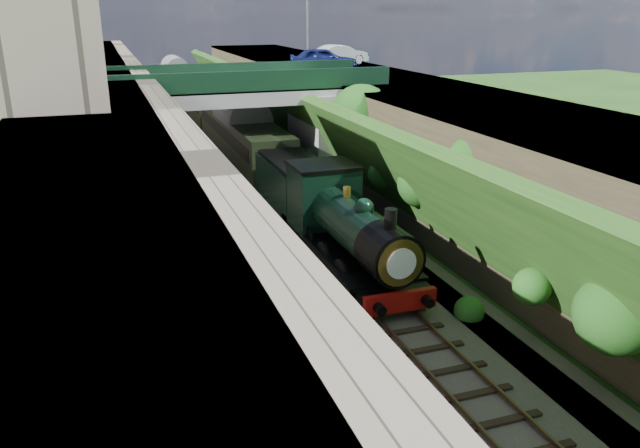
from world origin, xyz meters
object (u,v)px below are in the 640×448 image
(tree, at_px, (362,119))
(car_silver, at_px, (340,55))
(locomotive, at_px, (348,230))
(lamppost, at_px, (308,22))
(road_bridge, at_px, (254,119))
(tender, at_px, (295,190))
(car_blue, at_px, (323,59))

(tree, relative_size, car_silver, 1.42)
(locomotive, bearing_deg, lamppost, 75.56)
(tree, bearing_deg, road_bridge, 134.23)
(road_bridge, distance_m, lamppost, 12.21)
(car_silver, bearing_deg, tender, 138.52)
(car_silver, bearing_deg, car_blue, 133.29)
(lamppost, distance_m, car_silver, 4.63)
(car_silver, bearing_deg, locomotive, 145.54)
(tree, xyz_separation_m, lamppost, (1.42, 13.95, 4.92))
(lamppost, height_order, tender, lamppost)
(car_blue, height_order, car_silver, car_blue)
(lamppost, height_order, locomotive, lamppost)
(road_bridge, bearing_deg, locomotive, -89.02)
(road_bridge, xyz_separation_m, tender, (0.26, -7.61, -2.46))
(car_silver, bearing_deg, tree, 149.09)
(road_bridge, height_order, tree, road_bridge)
(tree, height_order, tender, tree)
(car_silver, xyz_separation_m, tender, (-9.45, -18.44, -5.39))
(tree, distance_m, car_blue, 11.25)
(road_bridge, distance_m, locomotive, 15.14)
(car_blue, relative_size, locomotive, 0.47)
(road_bridge, height_order, car_blue, car_blue)
(locomotive, height_order, tender, locomotive)
(lamppost, relative_size, car_silver, 1.30)
(road_bridge, height_order, locomotive, road_bridge)
(car_blue, distance_m, tender, 15.74)
(road_bridge, relative_size, car_silver, 3.45)
(car_silver, distance_m, tender, 21.41)
(road_bridge, relative_size, tender, 2.67)
(road_bridge, bearing_deg, tree, -45.77)
(lamppost, relative_size, car_blue, 1.24)
(locomotive, xyz_separation_m, tender, (-0.00, 7.36, -0.27))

